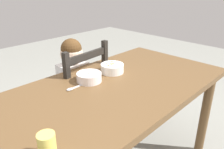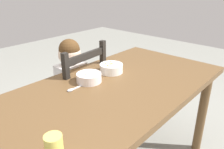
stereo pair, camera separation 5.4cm
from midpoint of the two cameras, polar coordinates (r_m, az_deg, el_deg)
dining_table at (r=1.45m, az=0.06°, el=-6.22°), size 1.51×0.81×0.76m
dining_chair at (r=1.86m, az=-10.09°, el=-6.64°), size 0.45×0.45×0.93m
child_figure at (r=1.77m, az=-10.47°, el=-1.67°), size 0.32×0.31×0.96m
bowl_of_peas at (r=1.44m, az=-6.92°, el=-0.72°), size 0.16×0.16×0.06m
bowl_of_carrots at (r=1.57m, az=-1.18°, el=1.67°), size 0.16×0.16×0.06m
spoon at (r=1.36m, az=-10.92°, el=-3.60°), size 0.14×0.03×0.01m
drinking_cup at (r=0.88m, az=-16.24°, el=-17.30°), size 0.07×0.07×0.10m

